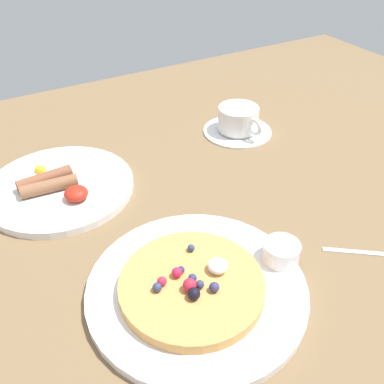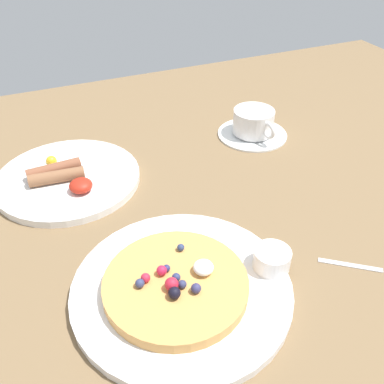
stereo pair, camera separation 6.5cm
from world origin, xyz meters
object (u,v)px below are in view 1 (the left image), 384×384
Objects in this scene: breakfast_plate at (60,187)px; coffee_cup at (239,118)px; syrup_ramekin at (281,252)px; coffee_saucer at (237,130)px; pancake_plate at (197,289)px.

breakfast_plate is 2.27× the size of coffee_cup.
coffee_saucer is (17.51, 35.95, -2.47)cm from syrup_ramekin.
pancake_plate and breakfast_plate have the same top height.
coffee_saucer is at bearing 96.14° from coffee_cup.
syrup_ramekin is 0.45× the size of coffee_cup.
syrup_ramekin is at bearing -7.75° from pancake_plate.
syrup_ramekin is (12.84, -1.75, 2.18)cm from pancake_plate.
pancake_plate is 2.60× the size of coffee_cup.
pancake_plate is at bearing -73.70° from breakfast_plate.
syrup_ramekin is at bearing -115.97° from coffee_saucer.
breakfast_plate is at bearing -177.38° from coffee_cup.
pancake_plate is at bearing -131.59° from coffee_saucer.
coffee_cup is at bearing 63.92° from syrup_ramekin.
breakfast_plate reaches higher than coffee_saucer.
coffee_saucer is 1.30× the size of coffee_cup.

